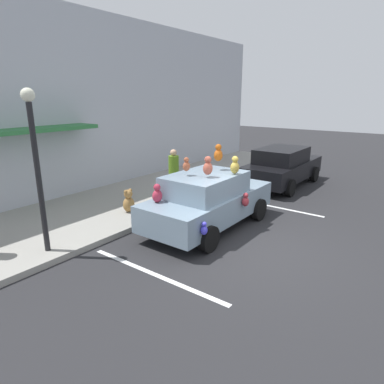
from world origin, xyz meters
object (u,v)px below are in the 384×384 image
at_px(teddy_bear_on_sidewalk, 129,201).
at_px(plush_covered_car, 209,199).
at_px(street_lamp_post, 36,155).
at_px(pedestrian_walking_past, 174,176).
at_px(parked_sedan_behind, 282,166).

bearing_deg(teddy_bear_on_sidewalk, plush_covered_car, -72.95).
relative_size(plush_covered_car, teddy_bear_on_sidewalk, 5.94).
bearing_deg(street_lamp_post, pedestrian_walking_past, 2.48).
distance_m(parked_sedan_behind, street_lamp_post, 9.49).
bearing_deg(street_lamp_post, parked_sedan_behind, -10.86).
height_order(parked_sedan_behind, teddy_bear_on_sidewalk, parked_sedan_behind).
relative_size(teddy_bear_on_sidewalk, street_lamp_post, 0.20).
bearing_deg(plush_covered_car, street_lamp_post, 152.22).
bearing_deg(plush_covered_car, pedestrian_walking_past, 63.24).
bearing_deg(street_lamp_post, teddy_bear_on_sidewalk, 9.20).
relative_size(plush_covered_car, pedestrian_walking_past, 2.48).
bearing_deg(plush_covered_car, parked_sedan_behind, 1.66).
xyz_separation_m(parked_sedan_behind, teddy_bear_on_sidewalk, (-6.28, 2.24, -0.31)).
relative_size(parked_sedan_behind, teddy_bear_on_sidewalk, 6.28).
height_order(teddy_bear_on_sidewalk, street_lamp_post, street_lamp_post).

